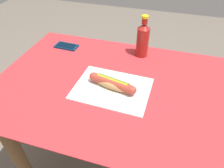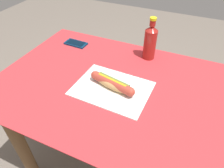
# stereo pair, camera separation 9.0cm
# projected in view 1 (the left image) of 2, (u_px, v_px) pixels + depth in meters

# --- Properties ---
(ground_plane) EXTENTS (6.00, 6.00, 0.00)m
(ground_plane) POSITION_uv_depth(u_px,v_px,m) (115.00, 165.00, 1.43)
(ground_plane) COLOR #6B6056
(ground_plane) RESTS_ON ground
(dining_table) EXTENTS (1.15, 0.78, 0.74)m
(dining_table) POSITION_uv_depth(u_px,v_px,m) (116.00, 106.00, 1.04)
(dining_table) COLOR brown
(dining_table) RESTS_ON ground
(paper_wrapper) EXTENTS (0.35, 0.26, 0.01)m
(paper_wrapper) POSITION_uv_depth(u_px,v_px,m) (112.00, 89.00, 0.92)
(paper_wrapper) COLOR silver
(paper_wrapper) RESTS_ON dining_table
(hot_dog) EXTENTS (0.23, 0.09, 0.05)m
(hot_dog) POSITION_uv_depth(u_px,v_px,m) (112.00, 83.00, 0.90)
(hot_dog) COLOR tan
(hot_dog) RESTS_ON paper_wrapper
(cell_phone) EXTENTS (0.14, 0.07, 0.01)m
(cell_phone) POSITION_uv_depth(u_px,v_px,m) (66.00, 46.00, 1.21)
(cell_phone) COLOR #0A2D4C
(cell_phone) RESTS_ON dining_table
(soda_bottle) EXTENTS (0.07, 0.07, 0.23)m
(soda_bottle) POSITION_uv_depth(u_px,v_px,m) (143.00, 39.00, 1.08)
(soda_bottle) COLOR maroon
(soda_bottle) RESTS_ON dining_table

